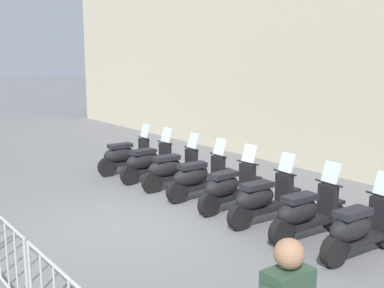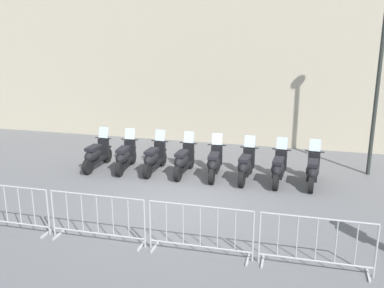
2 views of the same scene
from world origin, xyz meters
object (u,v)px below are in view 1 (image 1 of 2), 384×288
object	(u,v)px
motorcycle_5	(263,199)
motorcycle_6	(306,213)
motorcycle_3	(199,178)
motorcycle_7	(359,229)
motorcycle_4	(229,188)
motorcycle_2	(173,169)
motorcycle_1	(148,162)
motorcycle_0	(126,156)

from	to	relation	value
motorcycle_5	motorcycle_6	size ratio (longest dim) A/B	1.00
motorcycle_3	motorcycle_7	size ratio (longest dim) A/B	1.00
motorcycle_4	motorcycle_6	bearing A→B (deg)	5.63
motorcycle_6	motorcycle_7	distance (m)	0.95
motorcycle_3	motorcycle_4	bearing A→B (deg)	6.20
motorcycle_2	motorcycle_5	xyz separation A→B (m)	(2.83, 0.27, 0.00)
motorcycle_2	motorcycle_7	bearing A→B (deg)	6.35
motorcycle_5	motorcycle_6	xyz separation A→B (m)	(0.94, 0.12, 0.00)
motorcycle_1	motorcycle_7	bearing A→B (deg)	6.83
motorcycle_1	motorcycle_7	world-z (taller)	same
motorcycle_3	motorcycle_5	bearing A→B (deg)	5.14
motorcycle_4	motorcycle_0	bearing A→B (deg)	-172.31
motorcycle_1	motorcycle_5	distance (m)	3.79
motorcycle_1	motorcycle_7	size ratio (longest dim) A/B	1.00
motorcycle_1	motorcycle_3	world-z (taller)	same
motorcycle_2	motorcycle_5	world-z (taller)	same
motorcycle_2	motorcycle_3	size ratio (longest dim) A/B	1.00
motorcycle_6	motorcycle_1	bearing A→B (deg)	-173.49
motorcycle_1	motorcycle_2	world-z (taller)	same
motorcycle_7	motorcycle_0	bearing A→B (deg)	-172.79
motorcycle_0	motorcycle_3	bearing A→B (deg)	8.19
motorcycle_0	motorcycle_2	bearing A→B (deg)	9.34
motorcycle_0	motorcycle_1	world-z (taller)	same
motorcycle_0	motorcycle_5	size ratio (longest dim) A/B	1.00
motorcycle_4	motorcycle_7	bearing A→B (deg)	6.55
motorcycle_2	motorcycle_6	xyz separation A→B (m)	(3.78, 0.39, 0.00)
motorcycle_7	motorcycle_4	bearing A→B (deg)	-173.45
motorcycle_0	motorcycle_6	size ratio (longest dim) A/B	1.00
motorcycle_5	motorcycle_7	size ratio (longest dim) A/B	1.00
motorcycle_0	motorcycle_7	bearing A→B (deg)	7.21
motorcycle_2	motorcycle_1	bearing A→B (deg)	-170.78
motorcycle_7	motorcycle_1	bearing A→B (deg)	-173.17
motorcycle_5	motorcycle_7	world-z (taller)	same
motorcycle_0	motorcycle_4	size ratio (longest dim) A/B	1.00
motorcycle_3	motorcycle_4	world-z (taller)	same
motorcycle_7	motorcycle_6	bearing A→B (deg)	-171.61
motorcycle_1	motorcycle_3	bearing A→B (deg)	7.55
motorcycle_3	motorcycle_6	xyz separation A→B (m)	(2.83, 0.29, 0.00)
motorcycle_2	motorcycle_4	distance (m)	1.91
motorcycle_3	motorcycle_6	size ratio (longest dim) A/B	1.00
motorcycle_6	motorcycle_7	bearing A→B (deg)	8.39
motorcycle_2	motorcycle_6	distance (m)	3.80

